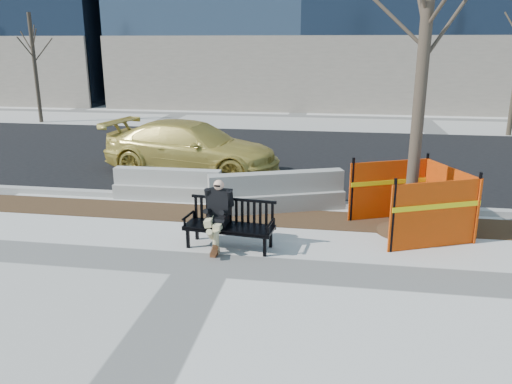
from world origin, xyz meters
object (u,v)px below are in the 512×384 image
(jersey_barrier_left, at_px, (168,198))
(sedan, at_px, (193,173))
(tree_fence, at_px, (408,231))
(bench, at_px, (230,247))
(jersey_barrier_right, at_px, (276,210))
(seated_man, at_px, (219,245))

(jersey_barrier_left, bearing_deg, sedan, 92.06)
(tree_fence, relative_size, jersey_barrier_left, 2.63)
(bench, distance_m, jersey_barrier_right, 2.42)
(seated_man, height_order, jersey_barrier_right, seated_man)
(bench, xyz_separation_m, jersey_barrier_right, (0.59, 2.35, 0.00))
(bench, height_order, jersey_barrier_right, bench)
(seated_man, height_order, tree_fence, tree_fence)
(tree_fence, xyz_separation_m, sedan, (-5.59, 3.93, 0.00))
(tree_fence, bearing_deg, sedan, 144.93)
(tree_fence, xyz_separation_m, jersey_barrier_left, (-5.48, 1.39, 0.00))
(sedan, bearing_deg, jersey_barrier_left, -166.74)
(tree_fence, relative_size, jersey_barrier_right, 2.25)
(tree_fence, bearing_deg, jersey_barrier_left, 165.77)
(sedan, bearing_deg, tree_fence, -114.32)
(sedan, height_order, jersey_barrier_left, sedan)
(bench, xyz_separation_m, tree_fence, (3.37, 1.40, 0.00))
(tree_fence, bearing_deg, bench, -157.49)
(jersey_barrier_left, bearing_deg, jersey_barrier_right, -9.60)
(tree_fence, bearing_deg, jersey_barrier_right, 161.05)
(jersey_barrier_right, bearing_deg, bench, -124.90)
(jersey_barrier_left, distance_m, jersey_barrier_right, 2.74)
(bench, bearing_deg, sedan, 119.22)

